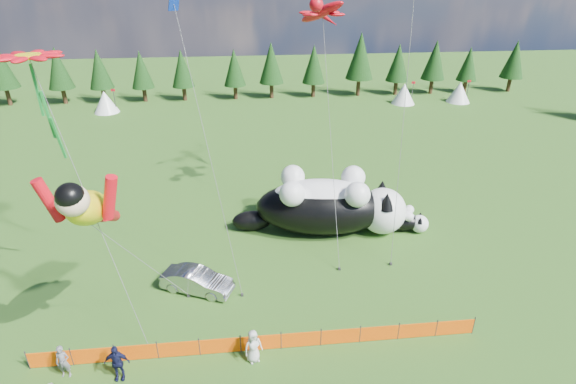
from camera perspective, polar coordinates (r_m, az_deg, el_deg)
The scene contains 14 objects.
ground at distance 25.95m, azimuth -3.78°, elevation -14.63°, with size 160.00×160.00×0.00m, color #103309.
safety_fence at distance 23.42m, azimuth -3.46°, elevation -18.54°, with size 22.06×0.06×1.10m.
tree_line at distance 65.82m, azimuth -5.76°, elevation 15.09°, with size 90.00×4.00×8.00m, color black, non-canonical shape.
festival_tents at distance 62.59m, azimuth 4.77°, elevation 12.08°, with size 50.00×3.20×2.80m, color white, non-canonical shape.
cat_large at distance 31.77m, azimuth 5.25°, elevation -1.57°, with size 12.38×5.50×4.48m.
cat_small at distance 33.41m, azimuth 13.86°, elevation -3.33°, with size 4.64×2.87×1.74m.
car at distance 27.25m, azimuth -11.49°, elevation -10.99°, with size 1.48×4.23×1.39m, color #AAAAAE.
spectator_a at distance 24.34m, azimuth -26.66°, elevation -18.71°, with size 0.64×0.42×1.76m, color slate.
spectator_c at distance 23.22m, azimuth -20.91°, elevation -19.59°, with size 1.15×0.59×1.95m, color black.
spectator_e at distance 22.70m, azimuth -4.44°, elevation -18.94°, with size 0.89×0.58×1.82m, color beige.
superhero_kite at distance 21.02m, azimuth -24.07°, elevation -1.83°, with size 5.77×6.14×10.78m.
gecko_kite at distance 32.31m, azimuth 4.29°, elevation 21.82°, with size 5.68×12.43×16.91m.
flower_kite at distance 24.55m, azimuth -29.97°, elevation 14.30°, with size 6.68×7.45×15.01m.
diamond_kite_a at distance 26.28m, azimuth -13.88°, elevation 20.58°, with size 3.43×5.90×16.58m.
Camera 1 is at (-0.39, -19.50, 17.12)m, focal length 28.00 mm.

